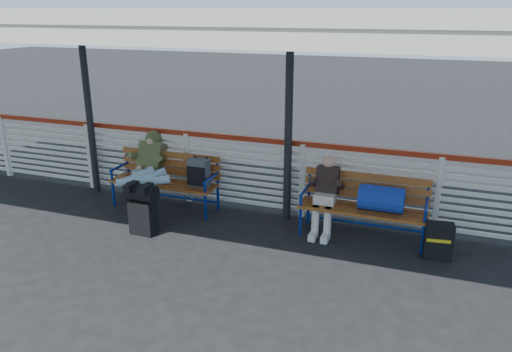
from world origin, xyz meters
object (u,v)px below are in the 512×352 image
at_px(bench_left, 176,175).
at_px(companion_person, 325,194).
at_px(luggage_stack, 142,207).
at_px(bench_right, 373,200).
at_px(traveler_man, 146,173).
at_px(suitcase_side, 438,241).

xyz_separation_m(bench_left, companion_person, (2.49, -0.06, 0.00)).
relative_size(luggage_stack, bench_right, 0.43).
height_order(bench_left, traveler_man, traveler_man).
bearing_deg(suitcase_side, traveler_man, 172.46).
bearing_deg(bench_right, suitcase_side, -18.20).
height_order(traveler_man, companion_person, traveler_man).
height_order(companion_person, suitcase_side, companion_person).
xyz_separation_m(luggage_stack, bench_right, (3.17, 0.98, 0.18)).
height_order(luggage_stack, companion_person, companion_person).
xyz_separation_m(companion_person, suitcase_side, (1.60, -0.30, -0.35)).
relative_size(luggage_stack, traveler_man, 0.47).
distance_m(bench_left, traveler_man, 0.49).
bearing_deg(companion_person, suitcase_side, -10.54).
bearing_deg(bench_right, luggage_stack, -162.89).
distance_m(bench_left, bench_right, 3.18).
distance_m(bench_left, suitcase_side, 4.12).
bearing_deg(bench_left, luggage_stack, -89.65).
distance_m(bench_left, companion_person, 2.49).
distance_m(bench_right, suitcase_side, 1.03).
xyz_separation_m(bench_left, suitcase_side, (4.09, -0.36, -0.34)).
relative_size(bench_right, suitcase_side, 3.61).
relative_size(traveler_man, suitcase_side, 3.28).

